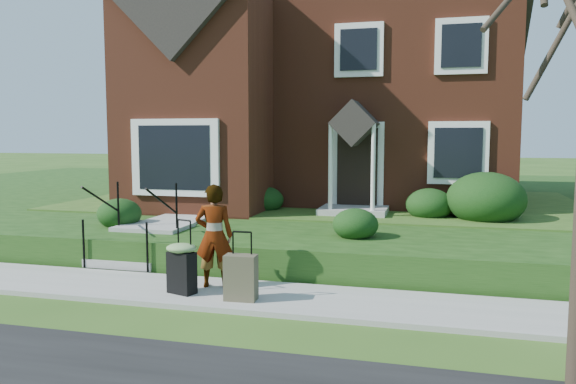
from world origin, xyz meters
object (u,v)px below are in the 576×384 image
(woman, at_px, (214,236))
(suitcase_black, at_px, (182,265))
(front_steps, at_px, (143,239))
(suitcase_olive, at_px, (241,277))

(woman, height_order, suitcase_black, woman)
(front_steps, bearing_deg, woman, -36.14)
(suitcase_olive, bearing_deg, woman, 135.01)
(front_steps, height_order, suitcase_black, front_steps)
(front_steps, relative_size, suitcase_olive, 1.97)
(front_steps, height_order, suitcase_olive, front_steps)
(front_steps, relative_size, suitcase_black, 1.76)
(woman, xyz_separation_m, suitcase_black, (-0.35, -0.49, -0.39))
(woman, relative_size, suitcase_black, 1.45)
(suitcase_black, distance_m, suitcase_olive, 1.02)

